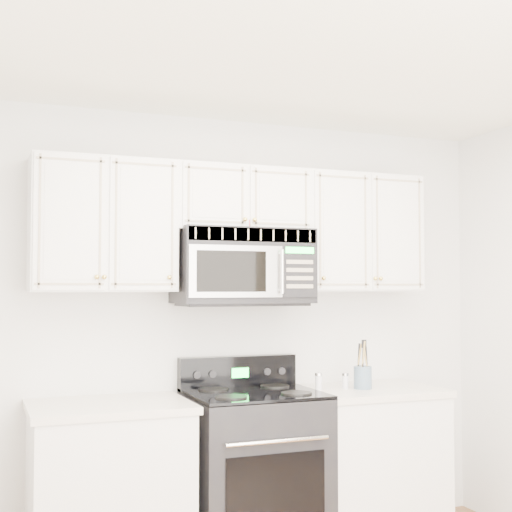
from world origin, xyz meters
TOP-DOWN VIEW (x-y plane):
  - room at (0.00, 0.00)m, footprint 3.51×3.51m
  - base_cabinet_left at (-0.80, 1.44)m, footprint 0.86×0.65m
  - base_cabinet_right at (0.80, 1.44)m, footprint 0.86×0.65m
  - range at (0.04, 1.43)m, footprint 0.75×0.69m
  - upper_cabinets at (-0.00, 1.58)m, footprint 2.44×0.37m
  - microwave at (0.01, 1.54)m, footprint 0.81×0.45m
  - utensil_crock at (0.75, 1.40)m, footprint 0.11×0.11m
  - shaker_salt at (0.47, 1.45)m, footprint 0.04×0.04m
  - shaker_pepper at (0.65, 1.44)m, footprint 0.04×0.04m

SIDE VIEW (x-z plane):
  - base_cabinet_left at x=-0.80m, z-range -0.03..0.89m
  - base_cabinet_right at x=0.80m, z-range -0.03..0.89m
  - range at x=0.04m, z-range -0.08..1.04m
  - shaker_pepper at x=0.65m, z-range 0.92..1.02m
  - shaker_salt at x=0.47m, z-range 0.92..1.02m
  - utensil_crock at x=0.75m, z-range 0.85..1.15m
  - room at x=0.00m, z-range 0.00..2.60m
  - microwave at x=0.01m, z-range 1.45..1.90m
  - upper_cabinets at x=0.00m, z-range 1.56..2.31m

